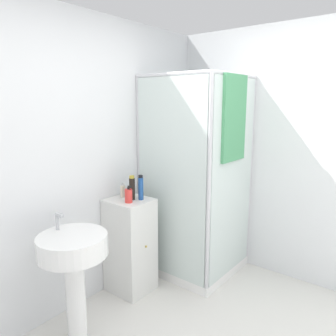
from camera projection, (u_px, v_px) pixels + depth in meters
The scene contains 8 objects.
wall_back at pixel (64, 166), 2.67m from camera, with size 6.40×0.06×2.50m, color silver.
shower_enclosure at pixel (199, 218), 3.37m from camera, with size 0.86×0.89×2.02m.
vanity_cabinet at pixel (130, 245), 3.07m from camera, with size 0.36×0.41×0.89m.
sink at pixel (73, 260), 2.34m from camera, with size 0.50×0.50×0.97m.
soap_dispenser at pixel (129, 196), 2.88m from camera, with size 0.07×0.07×0.15m.
shampoo_bottle_tall_black at pixel (132, 188), 2.96m from camera, with size 0.05×0.05×0.22m.
shampoo_bottle_blue at pixel (141, 188), 2.96m from camera, with size 0.05×0.05×0.23m.
lotion_bottle_white at pixel (123, 191), 3.05m from camera, with size 0.05×0.05×0.14m.
Camera 1 is at (-1.52, -0.59, 1.76)m, focal length 35.00 mm.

